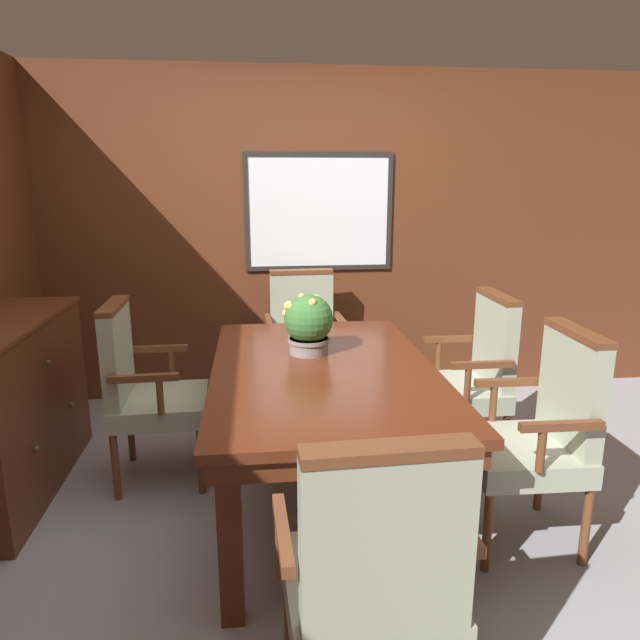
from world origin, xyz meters
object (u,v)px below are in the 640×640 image
chair_left_far (144,386)px  chair_right_far (471,373)px  potted_plant (308,324)px  chair_right_near (540,429)px  chair_head_far (304,337)px  sideboard_cabinet (8,409)px  chair_head_near (374,574)px  dining_table (323,384)px

chair_left_far → chair_right_far: (1.88, 0.01, 0.00)m
potted_plant → chair_right_near: bearing=-32.4°
chair_head_far → sideboard_cabinet: size_ratio=0.79×
chair_head_near → sideboard_cabinet: size_ratio=0.79×
chair_right_near → sideboard_cabinet: 2.70m
dining_table → chair_head_far: chair_head_far is taller
chair_right_near → potted_plant: potted_plant is taller
chair_left_far → chair_right_near: same height
chair_head_far → potted_plant: bearing=-96.0°
chair_right_near → sideboard_cabinet: (-2.60, 0.72, -0.08)m
chair_head_near → chair_head_far: same height
chair_head_near → sideboard_cabinet: (-1.65, 1.60, -0.08)m
chair_head_far → chair_right_far: bearing=-46.6°
chair_right_far → chair_head_near: (-0.93, -1.67, 0.00)m
chair_right_near → sideboard_cabinet: size_ratio=0.79×
dining_table → chair_left_far: 1.03m
chair_left_far → sideboard_cabinet: 0.71m
dining_table → chair_left_far: size_ratio=1.74×
chair_head_far → sideboard_cabinet: (-1.67, -0.96, -0.08)m
dining_table → chair_head_near: chair_head_near is taller
potted_plant → sideboard_cabinet: bearing=177.0°
chair_right_far → chair_right_near: bearing=1.8°
chair_left_far → chair_right_far: same height
chair_left_far → potted_plant: bearing=-100.6°
chair_head_near → chair_head_far: (0.02, 2.56, 0.00)m
chair_head_near → sideboard_cabinet: bearing=-46.2°
chair_left_far → sideboard_cabinet: chair_left_far is taller
chair_right_far → chair_head_near: bearing=-28.9°
chair_left_far → chair_head_near: size_ratio=1.00×
chair_right_near → dining_table: bearing=-111.8°
chair_right_near → chair_head_near: bearing=-45.8°
chair_right_near → chair_head_far: size_ratio=1.00×
chair_left_far → chair_right_near: (1.90, -0.78, 0.00)m
chair_left_far → potted_plant: 0.98m
dining_table → chair_left_far: chair_left_far is taller
chair_left_far → chair_head_far: size_ratio=1.00×
chair_right_far → potted_plant: size_ratio=3.15×
chair_head_near → chair_head_far: bearing=-92.5°
chair_right_far → chair_right_near: (0.02, -0.79, 0.00)m
chair_right_near → chair_head_far: same height
chair_left_far → chair_head_near: bearing=-151.8°
chair_right_far → chair_head_near: size_ratio=1.00×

